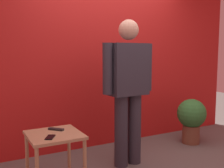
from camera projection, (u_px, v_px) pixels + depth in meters
back_wall_red at (106, 49)px, 4.03m from camera, size 4.72×0.12×2.88m
standing_person at (128, 85)px, 3.27m from camera, size 0.70×0.27×1.78m
side_table at (55, 142)px, 2.71m from camera, size 0.52×0.52×0.58m
cell_phone at (50, 137)px, 2.56m from camera, size 0.13×0.16×0.01m
tv_remote at (56, 129)px, 2.81m from camera, size 0.15×0.16×0.02m
potted_plant at (191, 117)px, 4.12m from camera, size 0.44×0.44×0.69m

